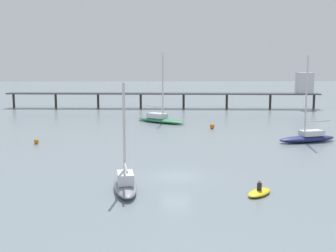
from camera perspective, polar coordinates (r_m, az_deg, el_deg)
name	(u,v)px	position (r m, az deg, el deg)	size (l,w,h in m)	color
ground_plane	(176,176)	(38.38, 1.03, -6.54)	(400.00, 400.00, 0.00)	gray
pier	(213,90)	(95.30, 5.84, 4.67)	(67.49, 8.12, 7.78)	#4C4C51
sailboat_green	(160,118)	(72.69, -1.06, 0.99)	(8.97, 8.46, 11.41)	#287F4C
sailboat_navy	(308,137)	(57.32, 17.74, -1.33)	(8.18, 4.37, 10.67)	navy
sailboat_gray	(125,182)	(34.24, -5.59, -7.31)	(2.51, 6.95, 8.30)	gray
dinghy_yellow	(259,192)	(33.76, 11.78, -8.42)	(2.69, 2.90, 1.14)	yellow
mooring_buoy_far	(212,126)	(66.02, 5.76, -0.02)	(0.75, 0.75, 0.75)	orange
mooring_buoy_inner	(36,141)	(55.72, -16.75, -1.93)	(0.61, 0.61, 0.61)	orange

